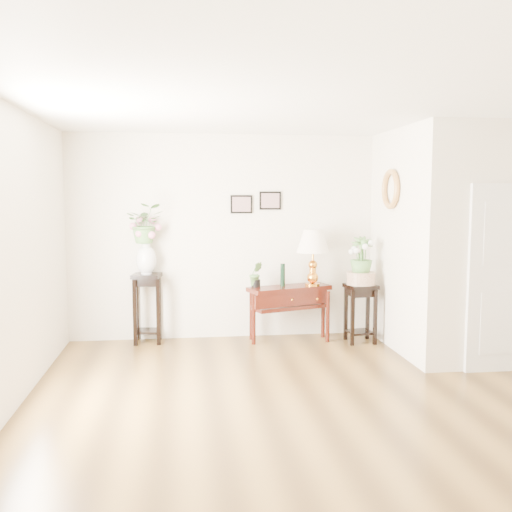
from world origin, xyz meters
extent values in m
cube|color=brown|center=(0.00, 0.00, 0.00)|extent=(6.00, 5.50, 0.02)
cube|color=white|center=(0.00, 0.00, 2.80)|extent=(6.00, 5.50, 0.02)
cube|color=#EDE2C9|center=(0.00, 2.75, 1.40)|extent=(6.00, 0.02, 2.80)
cube|color=#EDE2C9|center=(-3.00, 0.00, 1.40)|extent=(0.02, 5.50, 2.80)
cube|color=#EDE2C9|center=(2.10, 1.77, 1.40)|extent=(1.80, 1.95, 2.80)
cube|color=silver|center=(2.10, 0.78, 1.05)|extent=(0.90, 0.05, 2.10)
cube|color=black|center=(-0.65, 2.73, 1.85)|extent=(0.30, 0.02, 0.25)
cube|color=black|center=(-0.25, 2.73, 1.90)|extent=(0.30, 0.02, 0.25)
torus|color=#B58645|center=(1.16, 1.90, 2.05)|extent=(0.07, 0.51, 0.51)
cube|color=black|center=(-0.03, 2.41, 0.38)|extent=(1.19, 0.71, 0.75)
cube|color=orange|center=(0.29, 2.41, 1.10)|extent=(0.49, 0.49, 0.78)
cylinder|color=black|center=(-0.13, 2.41, 0.92)|extent=(0.07, 0.07, 0.31)
imported|color=#4F8340|center=(-0.49, 2.41, 0.91)|extent=(0.19, 0.16, 0.32)
cube|color=black|center=(-1.94, 2.57, 0.47)|extent=(0.41, 0.41, 0.93)
imported|color=#4F8340|center=(-1.94, 2.57, 1.60)|extent=(0.48, 0.42, 0.53)
cube|color=black|center=(0.90, 2.22, 0.39)|extent=(0.42, 0.42, 0.79)
cylinder|color=#C2AB91|center=(0.90, 2.22, 0.87)|extent=(0.45, 0.45, 0.17)
imported|color=#4F8340|center=(0.90, 2.22, 1.17)|extent=(0.32, 0.32, 0.52)
camera|label=1|loc=(-1.47, -5.07, 1.96)|focal=40.00mm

